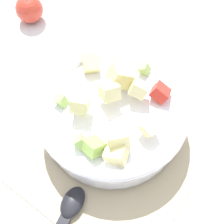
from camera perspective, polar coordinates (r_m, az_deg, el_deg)
ground_plane at (r=0.63m, az=1.03°, el=-1.63°), size 2.40×2.40×0.00m
placemat at (r=0.63m, az=1.04°, el=-1.49°), size 0.44×0.37×0.01m
salad_bowl at (r=0.59m, az=0.01°, el=-0.44°), size 0.27×0.27×0.12m
whole_apple at (r=0.82m, az=-14.30°, el=17.08°), size 0.06×0.06×0.08m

